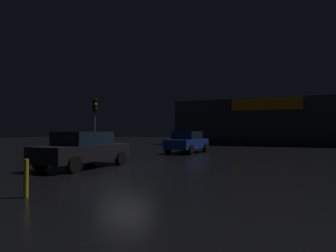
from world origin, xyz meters
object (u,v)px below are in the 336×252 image
object	(u,v)px
car_far	(187,142)
traffic_signal_opposite	(95,111)
car_near	(84,149)
store_building	(270,123)

from	to	relation	value
car_far	traffic_signal_opposite	bearing A→B (deg)	-145.95
traffic_signal_opposite	car_near	xyz separation A→B (m)	(4.31, -6.31, -2.18)
traffic_signal_opposite	car_far	distance (m)	6.88
traffic_signal_opposite	car_far	xyz separation A→B (m)	(5.41, 3.66, -2.16)
car_near	traffic_signal_opposite	bearing A→B (deg)	124.32
car_near	store_building	bearing A→B (deg)	78.99
store_building	car_near	xyz separation A→B (m)	(-5.31, -27.29, -1.80)
traffic_signal_opposite	car_near	world-z (taller)	traffic_signal_opposite
car_near	car_far	xyz separation A→B (m)	(1.10, 9.97, 0.02)
traffic_signal_opposite	car_near	distance (m)	7.95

